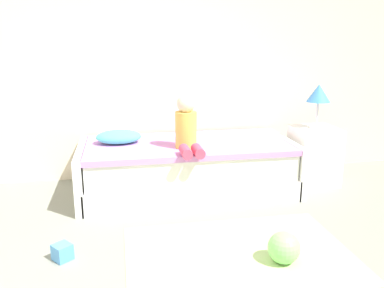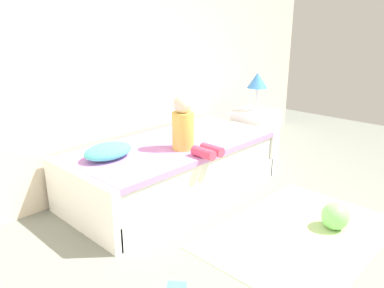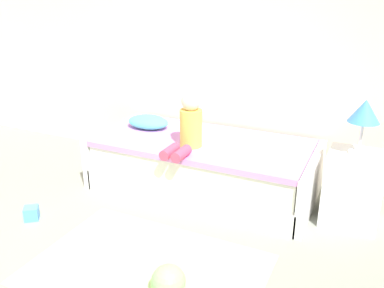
{
  "view_description": "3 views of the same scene",
  "coord_description": "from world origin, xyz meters",
  "px_view_note": "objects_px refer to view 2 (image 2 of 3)",
  "views": [
    {
      "loc": [
        -0.09,
        -1.76,
        1.47
      ],
      "look_at": [
        0.55,
        1.75,
        0.55
      ],
      "focal_mm": 37.39,
      "sensor_mm": 36.0,
      "label": 1
    },
    {
      "loc": [
        -1.8,
        -0.51,
        1.62
      ],
      "look_at": [
        0.55,
        1.75,
        0.55
      ],
      "focal_mm": 35.34,
      "sensor_mm": 36.0,
      "label": 2
    },
    {
      "loc": [
        1.98,
        -1.24,
        1.81
      ],
      "look_at": [
        0.55,
        1.75,
        0.55
      ],
      "focal_mm": 37.56,
      "sensor_mm": 36.0,
      "label": 3
    }
  ],
  "objects_px": {
    "nightstand": "(255,135)",
    "pillow": "(108,151)",
    "bed": "(174,168)",
    "child_figure": "(187,128)",
    "table_lamp": "(257,82)",
    "toy_ball": "(335,216)"
  },
  "relations": [
    {
      "from": "bed",
      "to": "child_figure",
      "type": "bearing_deg",
      "value": -100.8
    },
    {
      "from": "nightstand",
      "to": "child_figure",
      "type": "height_order",
      "value": "child_figure"
    },
    {
      "from": "nightstand",
      "to": "pillow",
      "type": "xyz_separation_m",
      "value": [
        -2.01,
        0.11,
        0.26
      ]
    },
    {
      "from": "table_lamp",
      "to": "toy_ball",
      "type": "bearing_deg",
      "value": -122.94
    },
    {
      "from": "child_figure",
      "to": "toy_ball",
      "type": "xyz_separation_m",
      "value": [
        0.46,
        -1.23,
        -0.59
      ]
    },
    {
      "from": "nightstand",
      "to": "pillow",
      "type": "distance_m",
      "value": 2.03
    },
    {
      "from": "child_figure",
      "to": "toy_ball",
      "type": "relative_size",
      "value": 2.31
    },
    {
      "from": "toy_ball",
      "to": "pillow",
      "type": "bearing_deg",
      "value": 124.52
    },
    {
      "from": "table_lamp",
      "to": "child_figure",
      "type": "relative_size",
      "value": 0.88
    },
    {
      "from": "bed",
      "to": "child_figure",
      "type": "xyz_separation_m",
      "value": [
        -0.04,
        -0.23,
        0.46
      ]
    },
    {
      "from": "toy_ball",
      "to": "child_figure",
      "type": "bearing_deg",
      "value": 110.26
    },
    {
      "from": "bed",
      "to": "nightstand",
      "type": "xyz_separation_m",
      "value": [
        1.35,
        -0.01,
        0.05
      ]
    },
    {
      "from": "pillow",
      "to": "nightstand",
      "type": "bearing_deg",
      "value": -3.23
    },
    {
      "from": "nightstand",
      "to": "child_figure",
      "type": "distance_m",
      "value": 1.47
    },
    {
      "from": "pillow",
      "to": "toy_ball",
      "type": "distance_m",
      "value": 1.95
    },
    {
      "from": "nightstand",
      "to": "pillow",
      "type": "relative_size",
      "value": 1.36
    },
    {
      "from": "nightstand",
      "to": "toy_ball",
      "type": "bearing_deg",
      "value": -122.94
    },
    {
      "from": "nightstand",
      "to": "toy_ball",
      "type": "height_order",
      "value": "nightstand"
    },
    {
      "from": "bed",
      "to": "nightstand",
      "type": "relative_size",
      "value": 3.52
    },
    {
      "from": "child_figure",
      "to": "toy_ball",
      "type": "bearing_deg",
      "value": -69.74
    },
    {
      "from": "bed",
      "to": "nightstand",
      "type": "height_order",
      "value": "nightstand"
    },
    {
      "from": "bed",
      "to": "child_figure",
      "type": "height_order",
      "value": "child_figure"
    }
  ]
}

